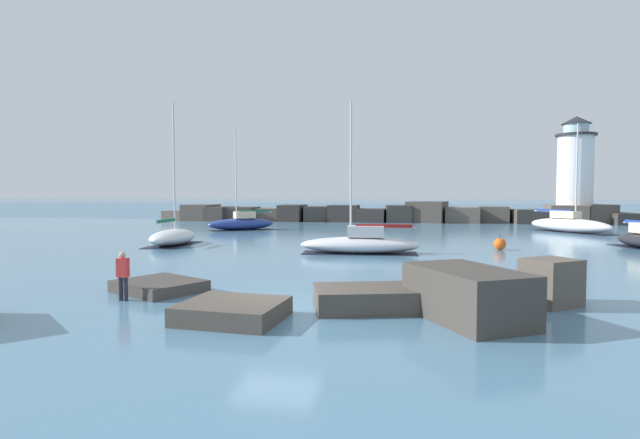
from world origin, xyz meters
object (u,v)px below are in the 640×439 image
(sailboat_moored_2, at_px, (173,237))
(mooring_buoy_orange_near, at_px, (500,244))
(lighthouse, at_px, (575,178))
(person_on_rocks, at_px, (123,274))
(sailboat_moored_1, at_px, (242,223))
(sailboat_moored_0, at_px, (360,243))
(sailboat_moored_3, at_px, (569,224))

(sailboat_moored_2, bearing_deg, mooring_buoy_orange_near, 1.64)
(lighthouse, xyz_separation_m, person_on_rocks, (-28.65, -48.07, -4.46))
(sailboat_moored_1, distance_m, person_on_rocks, 31.38)
(sailboat_moored_0, bearing_deg, person_on_rocks, -114.59)
(sailboat_moored_2, bearing_deg, person_on_rocks, -68.88)
(mooring_buoy_orange_near, bearing_deg, sailboat_moored_2, -178.36)
(sailboat_moored_2, distance_m, sailboat_moored_3, 33.97)
(lighthouse, distance_m, sailboat_moored_2, 47.35)
(person_on_rocks, bearing_deg, sailboat_moored_3, 54.42)
(sailboat_moored_2, xyz_separation_m, sailboat_moored_3, (29.87, 16.16, 0.16))
(sailboat_moored_3, bearing_deg, sailboat_moored_0, -132.30)
(sailboat_moored_0, distance_m, mooring_buoy_orange_near, 8.88)
(sailboat_moored_1, height_order, person_on_rocks, sailboat_moored_1)
(sailboat_moored_1, height_order, mooring_buoy_orange_near, sailboat_moored_1)
(lighthouse, xyz_separation_m, mooring_buoy_orange_near, (-13.88, -30.84, -4.97))
(sailboat_moored_1, xyz_separation_m, sailboat_moored_2, (-0.10, -14.11, -0.10))
(lighthouse, height_order, sailboat_moored_3, lighthouse)
(sailboat_moored_3, distance_m, mooring_buoy_orange_near, 17.82)
(lighthouse, bearing_deg, sailboat_moored_1, -153.63)
(sailboat_moored_2, xyz_separation_m, mooring_buoy_orange_near, (21.19, 0.61, -0.20))
(sailboat_moored_3, xyz_separation_m, mooring_buoy_orange_near, (-8.68, -15.56, -0.36))
(mooring_buoy_orange_near, bearing_deg, sailboat_moored_0, -159.43)
(sailboat_moored_0, distance_m, sailboat_moored_1, 20.97)
(sailboat_moored_1, distance_m, mooring_buoy_orange_near, 25.04)
(sailboat_moored_0, relative_size, sailboat_moored_2, 0.91)
(sailboat_moored_2, height_order, mooring_buoy_orange_near, sailboat_moored_2)
(sailboat_moored_3, distance_m, person_on_rocks, 40.31)
(lighthouse, xyz_separation_m, sailboat_moored_0, (-22.20, -33.96, -4.76))
(sailboat_moored_1, bearing_deg, mooring_buoy_orange_near, -32.64)
(lighthouse, distance_m, mooring_buoy_orange_near, 34.18)
(sailboat_moored_1, relative_size, sailboat_moored_3, 1.00)
(mooring_buoy_orange_near, bearing_deg, sailboat_moored_3, 60.83)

